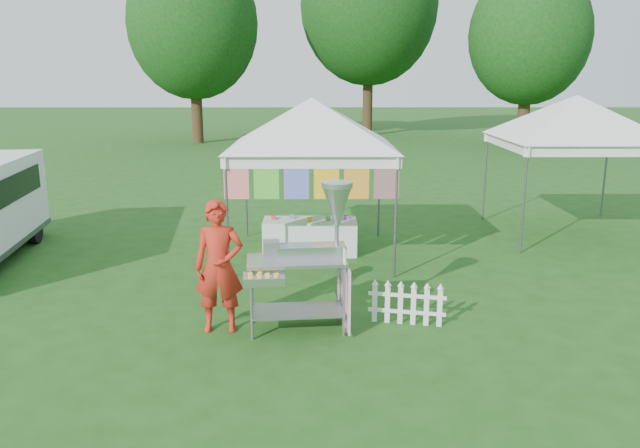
{
  "coord_description": "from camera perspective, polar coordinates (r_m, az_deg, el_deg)",
  "views": [
    {
      "loc": [
        0.09,
        -8.16,
        3.4
      ],
      "look_at": [
        0.14,
        1.45,
        1.1
      ],
      "focal_mm": 35.0,
      "sensor_mm": 36.0,
      "label": 1
    }
  ],
  "objects": [
    {
      "name": "picket_fence",
      "position": [
        8.83,
        7.94,
        -7.32
      ],
      "size": [
        1.06,
        0.25,
        0.56
      ],
      "rotation": [
        0.0,
        0.0,
        -0.21
      ],
      "color": "white",
      "rests_on": "ground"
    },
    {
      "name": "canopy_main",
      "position": [
        11.66,
        -0.75,
        11.44
      ],
      "size": [
        4.24,
        4.24,
        3.45
      ],
      "color": "#59595E",
      "rests_on": "ground"
    },
    {
      "name": "canopy_right",
      "position": [
        14.23,
        22.46,
        10.83
      ],
      "size": [
        4.24,
        4.24,
        3.45
      ],
      "color": "#59595E",
      "rests_on": "ground"
    },
    {
      "name": "ground",
      "position": [
        8.84,
        -0.86,
        -9.16
      ],
      "size": [
        120.0,
        120.0,
        0.0
      ],
      "primitive_type": "plane",
      "color": "#204A15",
      "rests_on": "ground"
    },
    {
      "name": "tree_left",
      "position": [
        32.82,
        -11.54,
        17.47
      ],
      "size": [
        6.4,
        6.4,
        9.53
      ],
      "color": "#342613",
      "rests_on": "ground"
    },
    {
      "name": "vendor",
      "position": [
        8.46,
        -9.22,
        -3.87
      ],
      "size": [
        0.68,
        0.47,
        1.81
      ],
      "primitive_type": "imported",
      "rotation": [
        0.0,
        0.0,
        0.06
      ],
      "color": "red",
      "rests_on": "ground"
    },
    {
      "name": "tree_mid",
      "position": [
        36.47,
        4.53,
        19.32
      ],
      "size": [
        7.6,
        7.6,
        11.52
      ],
      "color": "#342613",
      "rests_on": "ground"
    },
    {
      "name": "donut_cart",
      "position": [
        8.3,
        -0.7,
        -1.96
      ],
      "size": [
        1.45,
        1.12,
        2.03
      ],
      "rotation": [
        0.0,
        0.0,
        0.09
      ],
      "color": "gray",
      "rests_on": "ground"
    },
    {
      "name": "display_table",
      "position": [
        12.13,
        -0.93,
        -1.15
      ],
      "size": [
        1.8,
        0.7,
        0.68
      ],
      "primitive_type": "cube",
      "color": "white",
      "rests_on": "ground"
    },
    {
      "name": "tree_right",
      "position": [
        31.79,
        18.61,
        16.02
      ],
      "size": [
        5.6,
        5.6,
        8.42
      ],
      "color": "#342613",
      "rests_on": "ground"
    }
  ]
}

